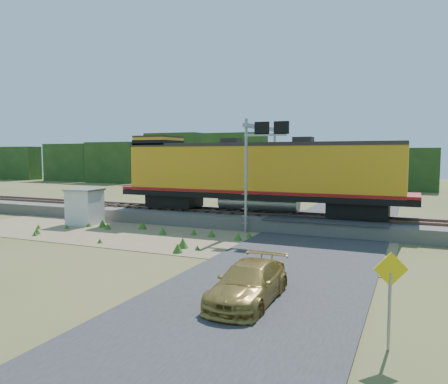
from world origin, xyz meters
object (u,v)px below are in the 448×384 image
at_px(shed, 85,206).
at_px(signal_gantry, 263,148).
at_px(road_sign, 390,289).
at_px(car, 248,283).
at_px(locomotive, 254,173).

relative_size(shed, signal_gantry, 0.35).
xyz_separation_m(shed, road_sign, (19.40, -11.75, 0.30)).
bearing_deg(shed, road_sign, -36.15).
bearing_deg(car, road_sign, -23.89).
xyz_separation_m(locomotive, car, (4.82, -14.04, -2.78)).
xyz_separation_m(shed, signal_gantry, (11.18, 3.43, 3.84)).
distance_m(signal_gantry, car, 14.66).
height_order(locomotive, shed, locomotive).
bearing_deg(road_sign, locomotive, 119.69).
xyz_separation_m(signal_gantry, car, (4.02, -13.39, -4.42)).
distance_m(shed, road_sign, 22.68).
distance_m(shed, car, 18.18).
bearing_deg(locomotive, shed, -158.50).
relative_size(locomotive, car, 4.50).
height_order(road_sign, car, road_sign).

